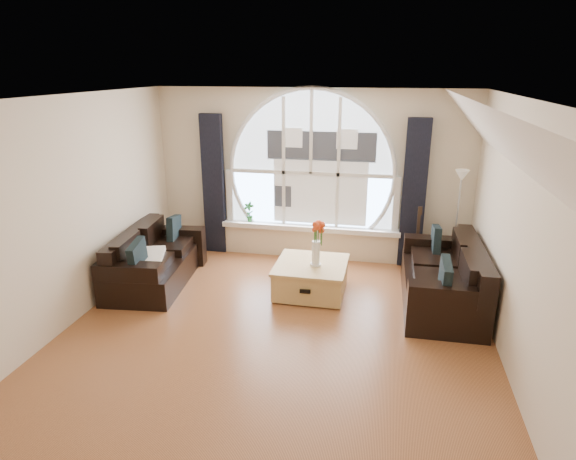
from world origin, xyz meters
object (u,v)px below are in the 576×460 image
object	(u,v)px
sofa_left	(155,257)
sofa_right	(442,276)
potted_plant	(249,212)
vase_flowers	(316,238)
guitar	(417,238)
coffee_chest	(311,277)
floor_lamp	(456,223)

from	to	relation	value
sofa_left	sofa_right	distance (m)	3.98
sofa_right	potted_plant	distance (m)	3.27
vase_flowers	potted_plant	bearing A→B (deg)	134.09
guitar	potted_plant	world-z (taller)	guitar
sofa_right	potted_plant	xyz separation A→B (m)	(-2.98, 1.32, 0.32)
vase_flowers	sofa_left	bearing A→B (deg)	-178.18
sofa_right	coffee_chest	bearing A→B (deg)	178.98
sofa_right	floor_lamp	size ratio (longest dim) A/B	1.18
floor_lamp	potted_plant	xyz separation A→B (m)	(-3.24, 0.23, -0.08)
coffee_chest	potted_plant	size ratio (longest dim) A/B	2.88
coffee_chest	guitar	distance (m)	1.82
coffee_chest	guitar	world-z (taller)	guitar
sofa_right	potted_plant	bearing A→B (deg)	155.54
sofa_right	floor_lamp	bearing A→B (deg)	75.82
coffee_chest	potted_plant	xyz separation A→B (m)	(-1.25, 1.31, 0.48)
coffee_chest	potted_plant	world-z (taller)	potted_plant
vase_flowers	floor_lamp	distance (m)	2.23
vase_flowers	sofa_right	bearing A→B (deg)	1.35
sofa_left	vase_flowers	distance (m)	2.36
sofa_right	coffee_chest	xyz separation A→B (m)	(-1.73, 0.01, -0.16)
sofa_right	guitar	xyz separation A→B (m)	(-0.28, 1.08, 0.13)
sofa_left	floor_lamp	size ratio (longest dim) A/B	1.09
sofa_left	vase_flowers	world-z (taller)	vase_flowers
coffee_chest	floor_lamp	size ratio (longest dim) A/B	0.60
sofa_left	sofa_right	bearing A→B (deg)	-4.43
guitar	floor_lamp	bearing A→B (deg)	2.07
guitar	sofa_left	bearing A→B (deg)	-162.11
floor_lamp	guitar	size ratio (longest dim) A/B	1.51
vase_flowers	guitar	distance (m)	1.80
sofa_right	guitar	size ratio (longest dim) A/B	1.78
coffee_chest	vase_flowers	distance (m)	0.59
sofa_left	vase_flowers	bearing A→B (deg)	-4.24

